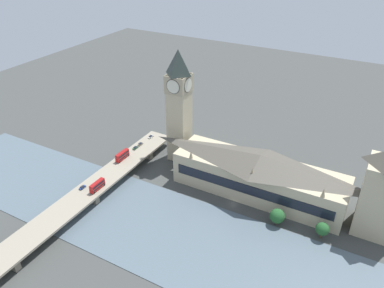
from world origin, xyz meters
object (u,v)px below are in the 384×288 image
object	(u,v)px
car_southbound_lead	(135,148)
road_bridge	(87,193)
double_decker_bus_mid	(122,155)
car_northbound_mid	(151,137)
double_decker_bus_lead	(97,185)
clock_tower	(179,103)
parliament_hall	(259,175)
car_northbound_tail	(140,144)
car_northbound_lead	(82,187)
victoria_tower	(384,191)

from	to	relation	value
car_southbound_lead	road_bridge	bearing A→B (deg)	-175.90
double_decker_bus_mid	car_northbound_mid	world-z (taller)	double_decker_bus_mid
double_decker_bus_lead	clock_tower	bearing A→B (deg)	-17.13
car_southbound_lead	parliament_hall	bearing A→B (deg)	-88.74
car_northbound_tail	parliament_hall	bearing A→B (deg)	-92.61
car_northbound_lead	car_northbound_tail	size ratio (longest dim) A/B	0.98
car_northbound_lead	road_bridge	bearing A→B (deg)	-100.07
clock_tower	double_decker_bus_mid	bearing A→B (deg)	137.53
double_decker_bus_lead	double_decker_bus_mid	distance (m)	32.20
double_decker_bus_lead	car_southbound_lead	xyz separation A→B (m)	(45.36, 7.50, -1.94)
road_bridge	car_southbound_lead	bearing A→B (deg)	4.10
clock_tower	double_decker_bus_lead	xyz separation A→B (m)	(-59.04, 18.20, -29.93)
road_bridge	car_northbound_tail	distance (m)	55.32
double_decker_bus_mid	car_southbound_lead	distance (m)	14.10
parliament_hall	car_northbound_mid	size ratio (longest dim) A/B	20.87
clock_tower	car_southbound_lead	distance (m)	43.16
clock_tower	road_bridge	bearing A→B (deg)	160.70
double_decker_bus_mid	car_southbound_lead	xyz separation A→B (m)	(13.94, 0.40, -2.07)
victoria_tower	car_northbound_tail	bearing A→B (deg)	88.52
car_southbound_lead	double_decker_bus_mid	bearing A→B (deg)	-178.36
car_southbound_lead	car_northbound_lead	bearing A→B (deg)	179.48
victoria_tower	car_northbound_lead	world-z (taller)	victoria_tower
car_northbound_lead	clock_tower	bearing A→B (deg)	-22.69
double_decker_bus_mid	car_northbound_tail	bearing A→B (deg)	1.40
double_decker_bus_lead	car_northbound_tail	size ratio (longest dim) A/B	2.50
parliament_hall	road_bridge	distance (m)	95.31
double_decker_bus_lead	road_bridge	bearing A→B (deg)	136.60
car_northbound_mid	car_southbound_lead	world-z (taller)	car_southbound_lead
victoria_tower	car_northbound_lead	bearing A→B (deg)	109.23
road_bridge	double_decker_bus_lead	xyz separation A→B (m)	(4.17, -3.94, 3.82)
parliament_hall	clock_tower	world-z (taller)	clock_tower
clock_tower	victoria_tower	distance (m)	120.72
road_bridge	car_northbound_tail	size ratio (longest dim) A/B	36.29
clock_tower	double_decker_bus_lead	size ratio (longest dim) A/B	7.01
road_bridge	car_northbound_mid	distance (m)	66.90
double_decker_bus_lead	car_northbound_tail	world-z (taller)	double_decker_bus_lead
road_bridge	double_decker_bus_mid	world-z (taller)	double_decker_bus_mid
double_decker_bus_mid	clock_tower	bearing A→B (deg)	-42.47
double_decker_bus_mid	car_northbound_mid	bearing A→B (deg)	-0.01
parliament_hall	clock_tower	distance (m)	64.59
road_bridge	double_decker_bus_mid	distance (m)	35.94
road_bridge	double_decker_bus_mid	size ratio (longest dim) A/B	13.67
parliament_hall	car_northbound_mid	distance (m)	84.70
parliament_hall	victoria_tower	xyz separation A→B (m)	(0.06, -61.39, 11.19)
clock_tower	car_northbound_lead	xyz separation A→B (m)	(-62.50, 26.14, -31.89)
clock_tower	car_northbound_tail	world-z (taller)	clock_tower
parliament_hall	double_decker_bus_mid	distance (m)	84.65
road_bridge	car_northbound_mid	size ratio (longest dim) A/B	32.69
road_bridge	double_decker_bus_mid	xyz separation A→B (m)	(35.58, 3.15, 3.94)
clock_tower	double_decker_bus_mid	world-z (taller)	clock_tower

